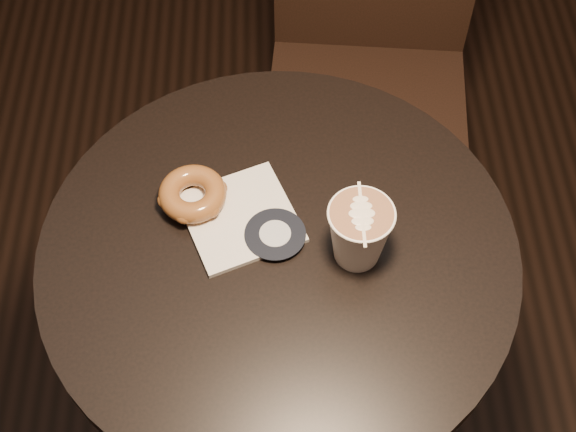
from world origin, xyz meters
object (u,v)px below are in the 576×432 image
Objects in this scene: chair at (372,37)px; doughnut at (193,194)px; cafe_table at (279,310)px; latte_cup at (359,234)px; pastry_bag at (240,217)px.

chair reaches higher than doughnut.
cafe_table is 0.28m from latte_cup.
doughnut is at bearing 147.09° from cafe_table.
cafe_table is 7.41× the size of doughnut.
chair is at bearing 81.69° from latte_cup.
pastry_bag reaches higher than cafe_table.
cafe_table is 0.27m from doughnut.
chair is (0.20, 0.60, 0.03)m from cafe_table.
chair is at bearing 43.37° from pastry_bag.
chair is 10.29× the size of doughnut.
chair is 10.05× the size of latte_cup.
doughnut is at bearing 158.25° from latte_cup.
doughnut is at bearing -116.11° from chair.
pastry_bag is 0.08m from doughnut.
latte_cup is at bearing -92.36° from chair.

